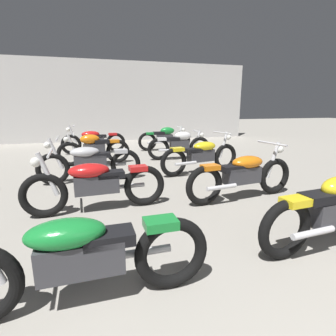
{
  "coord_description": "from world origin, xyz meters",
  "views": [
    {
      "loc": [
        -1.2,
        0.7,
        1.6
      ],
      "look_at": [
        0.0,
        4.97,
        0.55
      ],
      "focal_mm": 28.04,
      "sensor_mm": 36.0,
      "label": 1
    }
  ],
  "objects_px": {
    "motorcycle_left_row_4": "(94,148)",
    "motorcycle_right_row_1": "(332,210)",
    "motorcycle_left_row_3": "(90,161)",
    "motorcycle_left_row_1": "(80,255)",
    "motorcycle_right_row_4": "(180,144)",
    "motorcycle_right_row_2": "(243,174)",
    "motorcycle_left_row_2": "(96,183)",
    "motorcycle_right_row_5": "(165,138)",
    "motorcycle_left_row_5": "(94,140)",
    "motorcycle_right_row_3": "(201,155)"
  },
  "relations": [
    {
      "from": "motorcycle_left_row_4",
      "to": "motorcycle_right_row_1",
      "type": "height_order",
      "value": "same"
    },
    {
      "from": "motorcycle_left_row_3",
      "to": "motorcycle_right_row_1",
      "type": "relative_size",
      "value": 1.1
    },
    {
      "from": "motorcycle_left_row_1",
      "to": "motorcycle_right_row_4",
      "type": "distance_m",
      "value": 6.19
    },
    {
      "from": "motorcycle_left_row_4",
      "to": "motorcycle_right_row_2",
      "type": "relative_size",
      "value": 0.91
    },
    {
      "from": "motorcycle_left_row_2",
      "to": "motorcycle_right_row_2",
      "type": "height_order",
      "value": "same"
    },
    {
      "from": "motorcycle_left_row_2",
      "to": "motorcycle_left_row_3",
      "type": "relative_size",
      "value": 1.0
    },
    {
      "from": "motorcycle_left_row_3",
      "to": "motorcycle_right_row_5",
      "type": "height_order",
      "value": "motorcycle_left_row_3"
    },
    {
      "from": "motorcycle_left_row_2",
      "to": "motorcycle_left_row_4",
      "type": "distance_m",
      "value": 3.48
    },
    {
      "from": "motorcycle_left_row_5",
      "to": "motorcycle_right_row_3",
      "type": "distance_m",
      "value": 4.39
    },
    {
      "from": "motorcycle_right_row_3",
      "to": "motorcycle_left_row_4",
      "type": "bearing_deg",
      "value": 145.78
    },
    {
      "from": "motorcycle_left_row_5",
      "to": "motorcycle_right_row_4",
      "type": "xyz_separation_m",
      "value": [
        2.53,
        -1.83,
        0.01
      ]
    },
    {
      "from": "motorcycle_right_row_1",
      "to": "motorcycle_right_row_5",
      "type": "relative_size",
      "value": 1.0
    },
    {
      "from": "motorcycle_left_row_2",
      "to": "motorcycle_right_row_5",
      "type": "height_order",
      "value": "motorcycle_left_row_2"
    },
    {
      "from": "motorcycle_left_row_4",
      "to": "motorcycle_right_row_3",
      "type": "bearing_deg",
      "value": -34.22
    },
    {
      "from": "motorcycle_right_row_4",
      "to": "motorcycle_left_row_4",
      "type": "bearing_deg",
      "value": -178.33
    },
    {
      "from": "motorcycle_left_row_4",
      "to": "motorcycle_right_row_4",
      "type": "bearing_deg",
      "value": 1.67
    },
    {
      "from": "motorcycle_left_row_5",
      "to": "motorcycle_left_row_2",
      "type": "bearing_deg",
      "value": -89.83
    },
    {
      "from": "motorcycle_right_row_2",
      "to": "motorcycle_left_row_3",
      "type": "bearing_deg",
      "value": 144.32
    },
    {
      "from": "motorcycle_left_row_4",
      "to": "motorcycle_right_row_5",
      "type": "bearing_deg",
      "value": 35.75
    },
    {
      "from": "motorcycle_right_row_1",
      "to": "motorcycle_right_row_2",
      "type": "bearing_deg",
      "value": 93.27
    },
    {
      "from": "motorcycle_right_row_3",
      "to": "motorcycle_left_row_5",
      "type": "bearing_deg",
      "value": 124.77
    },
    {
      "from": "motorcycle_left_row_1",
      "to": "motorcycle_right_row_3",
      "type": "distance_m",
      "value": 4.63
    },
    {
      "from": "motorcycle_left_row_1",
      "to": "motorcycle_right_row_3",
      "type": "relative_size",
      "value": 1.01
    },
    {
      "from": "motorcycle_right_row_1",
      "to": "motorcycle_right_row_5",
      "type": "xyz_separation_m",
      "value": [
        -0.04,
        7.15,
        0.0
      ]
    },
    {
      "from": "motorcycle_left_row_3",
      "to": "motorcycle_right_row_4",
      "type": "height_order",
      "value": "motorcycle_left_row_3"
    },
    {
      "from": "motorcycle_left_row_5",
      "to": "motorcycle_right_row_1",
      "type": "distance_m",
      "value": 7.67
    },
    {
      "from": "motorcycle_left_row_5",
      "to": "motorcycle_right_row_1",
      "type": "relative_size",
      "value": 1.1
    },
    {
      "from": "motorcycle_left_row_1",
      "to": "motorcycle_right_row_4",
      "type": "height_order",
      "value": "motorcycle_left_row_1"
    },
    {
      "from": "motorcycle_right_row_4",
      "to": "motorcycle_right_row_5",
      "type": "bearing_deg",
      "value": 89.96
    },
    {
      "from": "motorcycle_right_row_3",
      "to": "motorcycle_right_row_5",
      "type": "height_order",
      "value": "motorcycle_right_row_3"
    },
    {
      "from": "motorcycle_left_row_1",
      "to": "motorcycle_left_row_3",
      "type": "height_order",
      "value": "same"
    },
    {
      "from": "motorcycle_left_row_5",
      "to": "motorcycle_right_row_4",
      "type": "distance_m",
      "value": 3.13
    },
    {
      "from": "motorcycle_left_row_2",
      "to": "motorcycle_right_row_1",
      "type": "distance_m",
      "value": 3.15
    },
    {
      "from": "motorcycle_right_row_3",
      "to": "motorcycle_right_row_4",
      "type": "relative_size",
      "value": 1.09
    },
    {
      "from": "motorcycle_left_row_4",
      "to": "motorcycle_right_row_3",
      "type": "xyz_separation_m",
      "value": [
        2.5,
        -1.7,
        -0.01
      ]
    },
    {
      "from": "motorcycle_left_row_2",
      "to": "motorcycle_left_row_3",
      "type": "distance_m",
      "value": 1.72
    },
    {
      "from": "motorcycle_left_row_1",
      "to": "motorcycle_left_row_4",
      "type": "distance_m",
      "value": 5.51
    },
    {
      "from": "motorcycle_right_row_2",
      "to": "motorcycle_right_row_4",
      "type": "bearing_deg",
      "value": 89.07
    },
    {
      "from": "motorcycle_left_row_1",
      "to": "motorcycle_right_row_5",
      "type": "bearing_deg",
      "value": 70.04
    },
    {
      "from": "motorcycle_left_row_1",
      "to": "motorcycle_left_row_4",
      "type": "bearing_deg",
      "value": 88.64
    },
    {
      "from": "motorcycle_right_row_5",
      "to": "motorcycle_right_row_2",
      "type": "bearing_deg",
      "value": -90.65
    },
    {
      "from": "motorcycle_right_row_2",
      "to": "motorcycle_right_row_4",
      "type": "xyz_separation_m",
      "value": [
        0.06,
        3.68,
        0.01
      ]
    },
    {
      "from": "motorcycle_right_row_4",
      "to": "motorcycle_right_row_1",
      "type": "bearing_deg",
      "value": -89.59
    },
    {
      "from": "motorcycle_left_row_4",
      "to": "motorcycle_right_row_4",
      "type": "xyz_separation_m",
      "value": [
        2.53,
        0.07,
        0.0
      ]
    },
    {
      "from": "motorcycle_left_row_5",
      "to": "motorcycle_right_row_5",
      "type": "bearing_deg",
      "value": -1.83
    },
    {
      "from": "motorcycle_right_row_3",
      "to": "motorcycle_right_row_4",
      "type": "distance_m",
      "value": 1.77
    },
    {
      "from": "motorcycle_left_row_3",
      "to": "motorcycle_right_row_4",
      "type": "xyz_separation_m",
      "value": [
        2.62,
        1.84,
        0.01
      ]
    },
    {
      "from": "motorcycle_left_row_3",
      "to": "motorcycle_left_row_5",
      "type": "distance_m",
      "value": 3.67
    },
    {
      "from": "motorcycle_left_row_3",
      "to": "motorcycle_left_row_5",
      "type": "bearing_deg",
      "value": 88.6
    },
    {
      "from": "motorcycle_left_row_1",
      "to": "motorcycle_left_row_4",
      "type": "height_order",
      "value": "motorcycle_left_row_1"
    }
  ]
}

